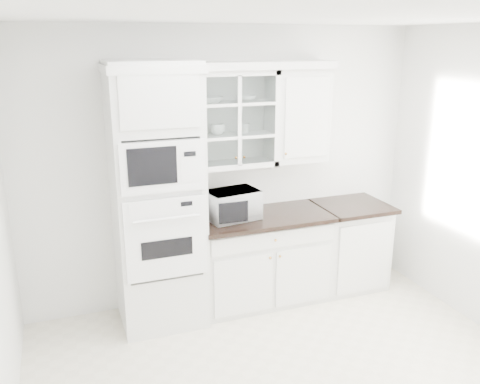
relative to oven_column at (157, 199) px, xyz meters
name	(u,v)px	position (x,y,z in m)	size (l,w,h in m)	color
room_shell	(282,151)	(0.75, -0.99, 0.58)	(4.00, 3.50, 2.70)	white
oven_column	(157,199)	(0.00, 0.00, 0.00)	(0.76, 0.68, 2.40)	silver
base_cabinet_run	(262,257)	(1.03, 0.03, -0.74)	(1.32, 0.67, 0.92)	silver
extra_base_cabinet	(348,244)	(2.03, 0.03, -0.74)	(0.72, 0.67, 0.92)	silver
upper_cabinet_glass	(233,119)	(0.78, 0.17, 0.65)	(0.80, 0.33, 0.90)	silver
upper_cabinet_solid	(299,115)	(1.46, 0.17, 0.65)	(0.55, 0.33, 0.90)	silver
crown_molding	(223,66)	(0.68, 0.14, 1.14)	(2.14, 0.38, 0.07)	silver
countertop_microwave	(232,204)	(0.71, 0.03, -0.14)	(0.48, 0.40, 0.28)	white
bowl_a	(211,100)	(0.56, 0.15, 0.84)	(0.22, 0.22, 0.05)	white
bowl_b	(247,98)	(0.91, 0.17, 0.84)	(0.17, 0.17, 0.05)	white
cup_a	(218,130)	(0.62, 0.15, 0.56)	(0.13, 0.13, 0.10)	white
cup_b	(245,128)	(0.90, 0.18, 0.55)	(0.10, 0.10, 0.09)	white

